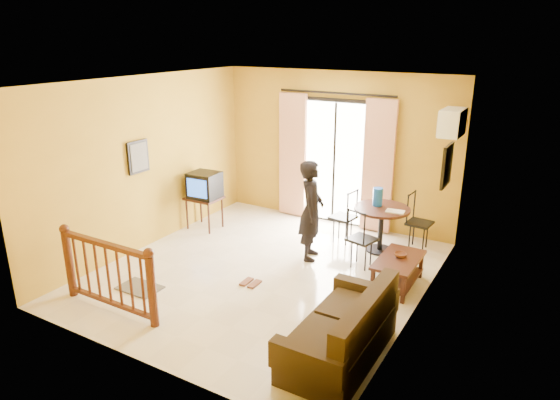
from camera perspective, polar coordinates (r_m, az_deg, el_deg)
The scene contains 19 objects.
ground at distance 7.57m, azimuth -1.78°, elevation -8.24°, with size 5.00×5.00×0.00m, color beige.
room_shell at distance 6.97m, azimuth -1.92°, elevation 4.36°, with size 5.00×5.00×5.00m.
balcony_door at distance 9.19m, azimuth 6.22°, elevation 4.41°, with size 2.25×0.14×2.46m.
tv_table at distance 9.14m, azimuth -8.66°, elevation -0.11°, with size 0.60×0.50×0.60m.
television at distance 9.03m, azimuth -8.62°, elevation 1.70°, with size 0.54×0.50×0.46m.
picture_left at distance 8.23m, azimuth -15.90°, elevation 4.77°, with size 0.05×0.42×0.52m.
dining_table at distance 8.22m, azimuth 11.53°, elevation -1.89°, with size 0.90×0.90×0.75m.
water_jug at distance 8.20m, azimuth 11.11°, elevation 0.36°, with size 0.16×0.16×0.30m, color #134CB4.
serving_tray at distance 8.00m, azimuth 13.02°, elevation -1.29°, with size 0.28×0.18×0.02m, color beige.
dining_chairs at distance 8.38m, azimuth 10.60°, elevation -5.82°, with size 1.64×1.58×0.95m.
air_conditioner at distance 7.92m, azimuth 19.05°, elevation 8.38°, with size 0.31×0.60×0.40m.
botanical_print at distance 7.37m, azimuth 18.53°, elevation 3.75°, with size 0.05×0.50×0.60m.
coffee_table at distance 7.25m, azimuth 13.35°, elevation -7.53°, with size 0.53×0.96×0.43m.
bowl at distance 7.24m, azimuth 13.61°, elevation -6.13°, with size 0.17×0.17×0.05m, color #582F1E.
sofa at distance 5.65m, azimuth 7.30°, elevation -14.98°, with size 0.79×1.69×0.81m.
standing_person at distance 7.76m, azimuth 3.60°, elevation -1.19°, with size 0.58×0.38×1.59m, color black.
stair_balustrade at distance 6.73m, azimuth -19.11°, elevation -7.58°, with size 1.63×0.13×1.04m.
doormat at distance 7.38m, azimuth -15.74°, elevation -9.63°, with size 0.60×0.40×0.02m, color #595447.
sandals at distance 7.24m, azimuth -3.39°, elevation -9.43°, with size 0.25×0.25×0.03m.
Camera 1 is at (3.61, -5.72, 3.40)m, focal length 32.00 mm.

